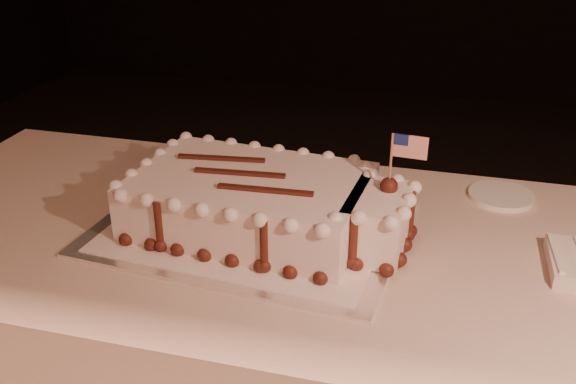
# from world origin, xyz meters

# --- Properties ---
(cake_board) EXTENTS (0.66, 0.52, 0.01)m
(cake_board) POSITION_xyz_m (-0.38, 0.61, 0.75)
(cake_board) COLOR white
(cake_board) RESTS_ON banquet_table
(doily) EXTENTS (0.59, 0.47, 0.00)m
(doily) POSITION_xyz_m (-0.38, 0.61, 0.76)
(doily) COLOR white
(doily) RESTS_ON cake_board
(sheet_cake) EXTENTS (0.60, 0.37, 0.23)m
(sheet_cake) POSITION_xyz_m (-0.35, 0.61, 0.82)
(sheet_cake) COLOR white
(sheet_cake) RESTS_ON doily
(side_plate) EXTENTS (0.15, 0.15, 0.01)m
(side_plate) POSITION_xyz_m (0.13, 0.89, 0.76)
(side_plate) COLOR white
(side_plate) RESTS_ON banquet_table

